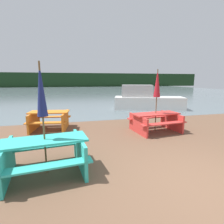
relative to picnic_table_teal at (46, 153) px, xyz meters
The scene contains 9 objects.
ground_plane 3.22m from the picnic_table_teal, 23.39° to the right, with size 60.00×60.00×0.00m, color brown.
water 29.77m from the picnic_table_teal, 84.37° to the left, with size 60.00×50.00×0.00m.
far_treeline 49.73m from the picnic_table_teal, 86.63° to the left, with size 80.00×1.60×4.00m.
picnic_table_teal is the anchor object (origin of this frame).
picnic_table_red 4.45m from the picnic_table_teal, 31.20° to the left, with size 1.95×1.56×0.73m.
picnic_table_orange 3.57m from the picnic_table_teal, 94.22° to the left, with size 1.71×1.58×0.75m.
umbrella_navy 1.32m from the picnic_table_teal, 90.00° to the left, with size 0.21×0.21×2.37m.
umbrella_crimson 4.66m from the picnic_table_teal, 31.20° to the left, with size 0.26×0.26×2.40m.
boat 9.34m from the picnic_table_teal, 52.05° to the left, with size 4.90×2.90×1.67m.
Camera 1 is at (-2.39, -2.50, 2.00)m, focal length 28.00 mm.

